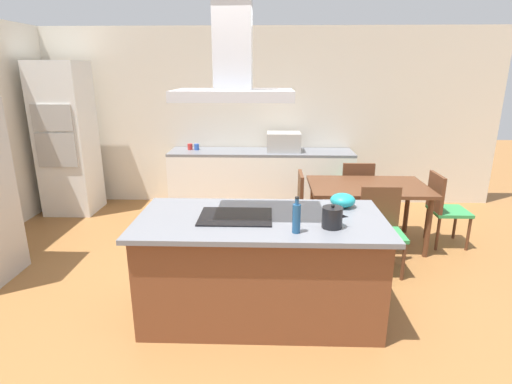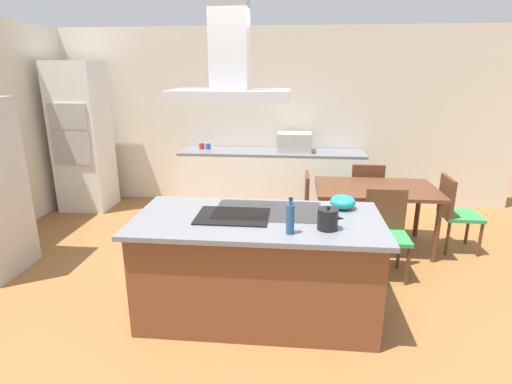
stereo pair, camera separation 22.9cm
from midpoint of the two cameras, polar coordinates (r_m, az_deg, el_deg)
The scene contains 18 objects.
ground at distance 5.08m, azimuth -0.31°, elevation -7.24°, with size 16.00×16.00×0.00m, color #936033.
wall_back at distance 6.43m, azimuth 0.26°, elevation 10.38°, with size 7.20×0.10×2.70m, color beige.
kitchen_island at distance 3.53m, azimuth -1.23°, elevation -10.46°, with size 2.06×1.01×0.90m.
cooktop at distance 3.36m, azimuth -4.85°, elevation -3.50°, with size 0.60×0.44×0.01m, color black.
tea_kettle at distance 3.15m, azimuth 8.70°, elevation -3.58°, with size 0.21×0.16×0.19m.
olive_oil_bottle at distance 3.01m, azimuth 3.57°, elevation -3.66°, with size 0.06×0.06×0.28m.
mixing_bowl at distance 3.65m, azimuth 10.40°, elevation -1.17°, with size 0.22×0.22×0.12m, color teal.
back_counter at distance 6.23m, azimuth -0.33°, elevation 1.75°, with size 2.77×0.62×0.90m.
countertop_microwave at distance 6.10m, azimuth 2.84°, elevation 7.08°, with size 0.50×0.38×0.28m, color #B2AFAA.
coffee_mug_red at distance 6.33m, azimuth -10.33°, elevation 6.31°, with size 0.08×0.08×0.09m, color red.
coffee_mug_blue at distance 6.30m, azimuth -9.42°, elevation 6.30°, with size 0.08×0.08×0.09m, color #2D56B2.
wall_oven_stack at distance 6.62m, azimuth -26.08°, elevation 6.70°, with size 0.70×0.66×2.20m.
dining_table at distance 5.01m, azimuth 14.26°, elevation 0.03°, with size 1.40×0.90×0.75m.
chair_at_right_end at distance 5.33m, azimuth 23.79°, elevation -1.70°, with size 0.42×0.42×0.89m.
chair_at_left_end at distance 4.94m, azimuth 3.71°, elevation -1.64°, with size 0.42×0.42×0.89m.
chair_facing_back_wall at distance 5.68m, azimuth 12.77°, elevation 0.43°, with size 0.42×0.42×0.89m.
chair_facing_island at distance 4.45m, azimuth 15.87°, elevation -4.41°, with size 0.42×0.42×0.89m.
range_hood at distance 3.16m, azimuth -5.40°, elevation 17.31°, with size 0.90×0.55×0.78m.
Camera 1 is at (0.06, -3.14, 2.07)m, focal length 28.33 mm.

